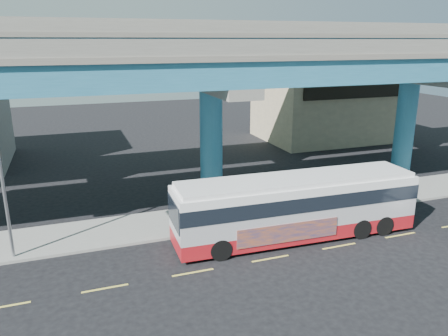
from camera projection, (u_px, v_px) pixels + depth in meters
name	position (u px, v px, depth m)	size (l,w,h in m)	color
ground	(268.00, 256.00, 21.97)	(120.00, 120.00, 0.00)	black
sidewalk	(230.00, 215.00, 26.92)	(70.00, 4.00, 0.15)	gray
lane_markings	(270.00, 259.00, 21.70)	(58.00, 0.12, 0.01)	#D8C64C
viaduct	(210.00, 62.00, 27.62)	(52.00, 12.40, 11.70)	#21617F
building_beige	(328.00, 106.00, 47.59)	(14.00, 10.23, 7.00)	tan
transit_bus	(296.00, 205.00, 23.60)	(13.58, 3.35, 3.46)	maroon
stop_sign	(373.00, 176.00, 28.28)	(0.69, 0.37, 2.52)	gray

